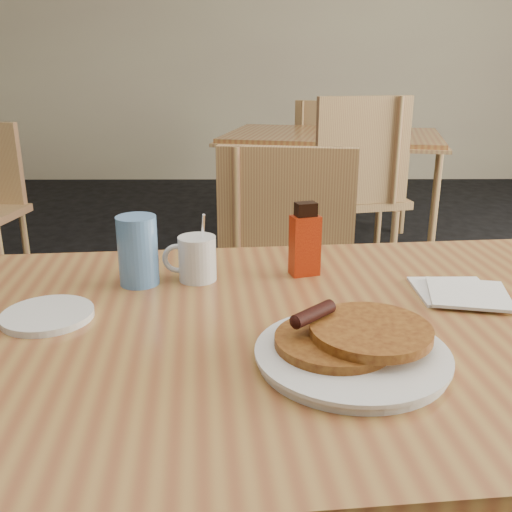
# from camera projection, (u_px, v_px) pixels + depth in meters

# --- Properties ---
(wall_back) EXTENTS (8.00, 0.00, 8.00)m
(wall_back) POSITION_uv_depth(u_px,v_px,m) (258.00, 37.00, 5.54)
(wall_back) COLOR beige
(wall_back) RESTS_ON ground
(main_table) EXTENTS (1.39, 1.00, 0.75)m
(main_table) POSITION_uv_depth(u_px,v_px,m) (306.00, 344.00, 0.98)
(main_table) COLOR olive
(main_table) RESTS_ON floor
(neighbor_table) EXTENTS (1.50, 1.17, 0.75)m
(neighbor_table) POSITION_uv_depth(u_px,v_px,m) (332.00, 140.00, 3.55)
(neighbor_table) COLOR olive
(neighbor_table) RESTS_ON floor
(chair_main_far) EXTENTS (0.48, 0.48, 0.93)m
(chair_main_far) POSITION_uv_depth(u_px,v_px,m) (287.00, 278.00, 1.70)
(chair_main_far) COLOR tan
(chair_main_far) RESTS_ON floor
(chair_neighbor_far) EXTENTS (0.51, 0.52, 0.90)m
(chair_neighbor_far) POSITION_uv_depth(u_px,v_px,m) (322.00, 151.00, 4.28)
(chair_neighbor_far) COLOR tan
(chair_neighbor_far) RESTS_ON floor
(chair_neighbor_near) EXTENTS (0.55, 0.55, 1.02)m
(chair_neighbor_near) POSITION_uv_depth(u_px,v_px,m) (357.00, 180.00, 2.85)
(chair_neighbor_near) COLOR tan
(chair_neighbor_near) RESTS_ON floor
(pancake_plate) EXTENTS (0.29, 0.29, 0.07)m
(pancake_plate) POSITION_uv_depth(u_px,v_px,m) (352.00, 348.00, 0.84)
(pancake_plate) COLOR silver
(pancake_plate) RESTS_ON main_table
(coffee_mug) EXTENTS (0.11, 0.08, 0.14)m
(coffee_mug) POSITION_uv_depth(u_px,v_px,m) (196.00, 258.00, 1.14)
(coffee_mug) COLOR silver
(coffee_mug) RESTS_ON main_table
(syrup_bottle) EXTENTS (0.07, 0.05, 0.15)m
(syrup_bottle) POSITION_uv_depth(u_px,v_px,m) (305.00, 242.00, 1.16)
(syrup_bottle) COLOR maroon
(syrup_bottle) RESTS_ON main_table
(napkin_stack) EXTENTS (0.17, 0.18, 0.01)m
(napkin_stack) POSITION_uv_depth(u_px,v_px,m) (461.00, 293.00, 1.07)
(napkin_stack) COLOR silver
(napkin_stack) RESTS_ON main_table
(blue_tumbler) EXTENTS (0.09, 0.09, 0.14)m
(blue_tumbler) POSITION_uv_depth(u_px,v_px,m) (138.00, 251.00, 1.11)
(blue_tumbler) COLOR #5080BC
(blue_tumbler) RESTS_ON main_table
(side_saucer) EXTENTS (0.20, 0.20, 0.01)m
(side_saucer) POSITION_uv_depth(u_px,v_px,m) (48.00, 315.00, 0.98)
(side_saucer) COLOR silver
(side_saucer) RESTS_ON main_table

